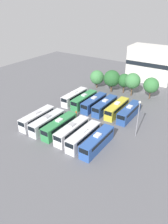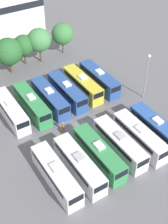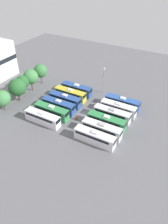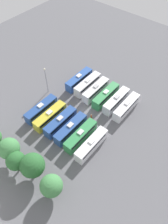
# 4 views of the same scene
# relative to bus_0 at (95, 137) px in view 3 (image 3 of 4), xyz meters

# --- Properties ---
(ground_plane) EXTENTS (121.47, 121.47, 0.00)m
(ground_plane) POSITION_rel_bus_0_xyz_m (9.09, 7.98, -1.74)
(ground_plane) COLOR slate
(bus_0) EXTENTS (2.51, 10.68, 3.51)m
(bus_0) POSITION_rel_bus_0_xyz_m (0.00, 0.00, 0.00)
(bus_0) COLOR silver
(bus_0) RESTS_ON ground_plane
(bus_1) EXTENTS (2.51, 10.68, 3.51)m
(bus_1) POSITION_rel_bus_0_xyz_m (3.60, -0.19, 0.00)
(bus_1) COLOR silver
(bus_1) RESTS_ON ground_plane
(bus_2) EXTENTS (2.51, 10.68, 3.51)m
(bus_2) POSITION_rel_bus_0_xyz_m (7.19, 0.12, 0.00)
(bus_2) COLOR #338C4C
(bus_2) RESTS_ON ground_plane
(bus_3) EXTENTS (2.51, 10.68, 3.51)m
(bus_3) POSITION_rel_bus_0_xyz_m (10.98, 0.08, 0.00)
(bus_3) COLOR silver
(bus_3) RESTS_ON ground_plane
(bus_4) EXTENTS (2.51, 10.68, 3.51)m
(bus_4) POSITION_rel_bus_0_xyz_m (14.52, -0.38, 0.00)
(bus_4) COLOR silver
(bus_4) RESTS_ON ground_plane
(bus_5) EXTENTS (2.51, 10.68, 3.51)m
(bus_5) POSITION_rel_bus_0_xyz_m (18.02, -0.34, 0.00)
(bus_5) COLOR #2D56A8
(bus_5) RESTS_ON ground_plane
(bus_6) EXTENTS (2.51, 10.68, 3.51)m
(bus_6) POSITION_rel_bus_0_xyz_m (0.02, 16.21, 0.00)
(bus_6) COLOR white
(bus_6) RESTS_ON ground_plane
(bus_7) EXTENTS (2.51, 10.68, 3.51)m
(bus_7) POSITION_rel_bus_0_xyz_m (3.81, 15.89, 0.00)
(bus_7) COLOR #338C4C
(bus_7) RESTS_ON ground_plane
(bus_8) EXTENTS (2.51, 10.68, 3.51)m
(bus_8) POSITION_rel_bus_0_xyz_m (7.29, 15.85, 0.00)
(bus_8) COLOR #284C93
(bus_8) RESTS_ON ground_plane
(bus_9) EXTENTS (2.51, 10.68, 3.51)m
(bus_9) POSITION_rel_bus_0_xyz_m (10.90, 15.91, 0.00)
(bus_9) COLOR #284C93
(bus_9) RESTS_ON ground_plane
(bus_10) EXTENTS (2.51, 10.68, 3.51)m
(bus_10) POSITION_rel_bus_0_xyz_m (14.51, 16.28, 0.00)
(bus_10) COLOR gold
(bus_10) RESTS_ON ground_plane
(bus_11) EXTENTS (2.51, 10.68, 3.51)m
(bus_11) POSITION_rel_bus_0_xyz_m (18.22, 16.08, 0.00)
(bus_11) COLOR #284C93
(bus_11) RESTS_ON ground_plane
(worker_person) EXTENTS (0.36, 0.36, 1.84)m
(worker_person) POSITION_rel_bus_0_xyz_m (5.95, 8.67, -0.88)
(worker_person) COLOR #CC4C19
(worker_person) RESTS_ON ground_plane
(light_pole) EXTENTS (0.60, 0.60, 9.12)m
(light_pole) POSITION_rel_bus_0_xyz_m (23.21, 8.63, 4.32)
(light_pole) COLOR gray
(light_pole) RESTS_ON ground_plane
(tree_0) EXTENTS (4.94, 4.94, 6.41)m
(tree_0) POSITION_rel_bus_0_xyz_m (-0.45, 30.47, 2.20)
(tree_0) COLOR brown
(tree_0) RESTS_ON ground_plane
(tree_1) EXTENTS (5.58, 5.58, 7.59)m
(tree_1) POSITION_rel_bus_0_xyz_m (5.63, 30.03, 3.05)
(tree_1) COLOR brown
(tree_1) RESTS_ON ground_plane
(tree_2) EXTENTS (4.47, 4.47, 6.64)m
(tree_2) POSITION_rel_bus_0_xyz_m (9.52, 31.56, 2.65)
(tree_2) COLOR brown
(tree_2) RESTS_ON ground_plane
(tree_3) EXTENTS (5.06, 5.06, 7.65)m
(tree_3) POSITION_rel_bus_0_xyz_m (12.78, 30.68, 3.37)
(tree_3) COLOR brown
(tree_3) RESTS_ON ground_plane
(tree_4) EXTENTS (4.83, 4.83, 7.09)m
(tree_4) POSITION_rel_bus_0_xyz_m (18.73, 31.35, 2.93)
(tree_4) COLOR brown
(tree_4) RESTS_ON ground_plane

